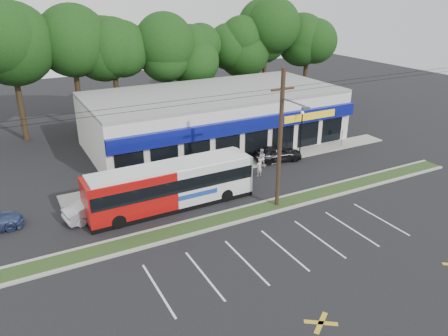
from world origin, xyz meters
name	(u,v)px	position (x,y,z in m)	size (l,w,h in m)	color
ground	(249,221)	(0.00, 0.00, 0.00)	(120.00, 120.00, 0.00)	black
grass_strip	(241,214)	(0.00, 1.00, 0.06)	(40.00, 1.60, 0.12)	#283E19
curb_south	(247,219)	(0.00, 0.15, 0.07)	(40.00, 0.25, 0.14)	#9E9E93
curb_north	(235,209)	(0.00, 1.85, 0.07)	(40.00, 0.25, 0.14)	#9E9E93
sidewalk	(245,164)	(5.00, 9.00, 0.05)	(32.00, 2.20, 0.10)	#9E9E93
strip_mall	(215,117)	(5.50, 15.91, 2.65)	(25.00, 12.55, 5.30)	silver
utility_pole	(279,136)	(2.83, 0.93, 5.41)	(50.00, 2.77, 10.00)	black
lamp_post	(301,128)	(11.00, 8.80, 2.67)	(0.30, 0.30, 4.25)	black
sign_post	(343,132)	(16.00, 8.57, 1.56)	(0.45, 0.10, 2.23)	#59595E
tree_line	(162,48)	(4.00, 26.00, 8.42)	(46.76, 6.76, 11.83)	black
metrobus	(171,185)	(-3.79, 4.50, 1.74)	(12.27, 2.76, 3.29)	#A60D0C
car_dark	(278,153)	(8.16, 8.38, 0.75)	(1.77, 4.41, 1.50)	black
car_silver	(96,208)	(-9.00, 5.44, 0.72)	(1.53, 4.38, 1.44)	#ADAFB5
pedestrian_a	(259,167)	(4.78, 6.23, 0.78)	(0.57, 0.37, 1.57)	beige
pedestrian_b	(261,158)	(6.02, 7.88, 0.85)	(0.83, 0.65, 1.70)	#B8AAA6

